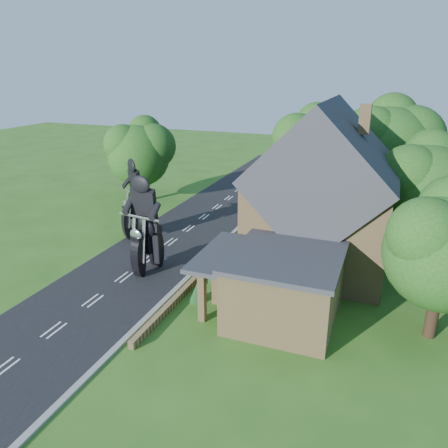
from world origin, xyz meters
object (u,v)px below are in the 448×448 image
(motorcycle_lead, at_px, (148,258))
(motorcycle_follow, at_px, (138,225))
(garden_wall, at_px, (221,253))
(annex, at_px, (283,285))
(house, at_px, (322,199))

(motorcycle_lead, relative_size, motorcycle_follow, 1.04)
(garden_wall, height_order, motorcycle_lead, motorcycle_lead)
(motorcycle_lead, bearing_deg, motorcycle_follow, -44.30)
(annex, distance_m, motorcycle_follow, 14.37)
(house, height_order, annex, house)
(house, bearing_deg, motorcycle_follow, 179.47)
(garden_wall, bearing_deg, annex, -46.16)
(motorcycle_follow, bearing_deg, annex, -172.76)
(garden_wall, xyz_separation_m, motorcycle_lead, (-3.35, -3.73, 0.71))
(house, bearing_deg, annex, -95.24)
(motorcycle_follow, bearing_deg, motorcycle_lead, 163.04)
(garden_wall, relative_size, motorcycle_lead, 11.20)
(garden_wall, xyz_separation_m, house, (6.19, 1.00, 4.14))
(house, bearing_deg, motorcycle_lead, -153.66)
(annex, bearing_deg, house, 84.76)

